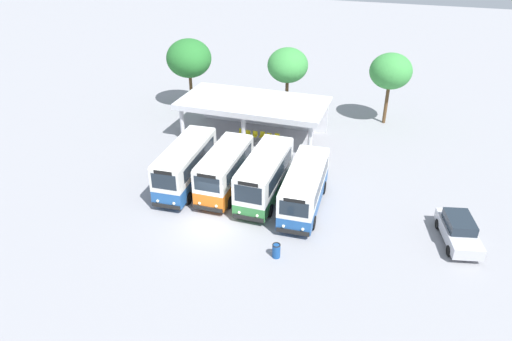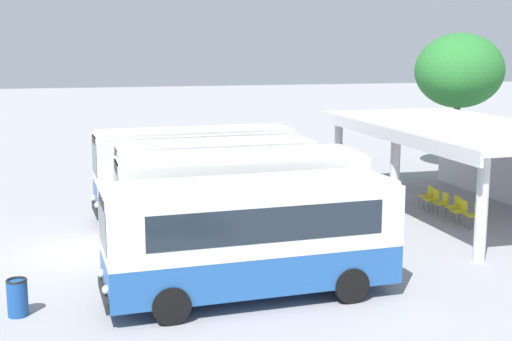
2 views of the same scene
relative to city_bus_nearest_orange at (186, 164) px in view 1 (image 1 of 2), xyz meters
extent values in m
plane|color=#939399|center=(3.57, -4.22, -1.81)|extent=(180.00, 180.00, 0.00)
cylinder|color=black|center=(1.14, -2.18, -1.36)|extent=(0.27, 0.91, 0.90)
cylinder|color=black|center=(-0.88, -2.29, -1.36)|extent=(0.27, 0.91, 0.90)
cylinder|color=black|center=(0.87, 2.32, -1.36)|extent=(0.27, 0.91, 0.90)
cylinder|color=black|center=(-1.14, 2.20, -1.36)|extent=(0.27, 0.91, 0.90)
cube|color=#23569E|center=(0.00, 0.01, -0.89)|extent=(2.55, 7.38, 1.09)
cube|color=silver|center=(0.00, 0.01, 0.51)|extent=(2.55, 7.38, 1.70)
cube|color=silver|center=(0.00, 0.01, 1.41)|extent=(2.47, 7.16, 0.12)
cube|color=black|center=(0.22, -3.64, -1.29)|extent=(2.02, 0.22, 0.28)
cube|color=#1E2833|center=(0.21, -3.60, 0.56)|extent=(1.74, 0.15, 1.10)
cube|color=black|center=(0.21, -3.60, 1.23)|extent=(1.27, 0.13, 0.24)
cube|color=#1E2833|center=(1.04, 0.18, 0.56)|extent=(0.38, 5.80, 0.93)
cube|color=#1E2833|center=(-1.05, 0.05, 0.56)|extent=(0.38, 5.80, 0.93)
sphere|color=#EAEACC|center=(0.80, -3.60, -0.98)|extent=(0.20, 0.20, 0.20)
sphere|color=#EAEACC|center=(-0.37, -3.67, -0.98)|extent=(0.20, 0.20, 0.20)
cylinder|color=black|center=(3.99, -1.75, -1.36)|extent=(0.24, 0.90, 0.90)
cylinder|color=black|center=(1.93, -1.79, -1.36)|extent=(0.24, 0.90, 0.90)
cylinder|color=black|center=(3.91, 2.27, -1.36)|extent=(0.24, 0.90, 0.90)
cylinder|color=black|center=(1.86, 2.23, -1.36)|extent=(0.24, 0.90, 0.90)
cube|color=orange|center=(2.92, 0.24, -0.86)|extent=(2.28, 6.53, 1.14)
cube|color=silver|center=(2.92, 0.24, 0.49)|extent=(2.28, 6.53, 1.57)
cube|color=silver|center=(2.92, 0.24, 1.34)|extent=(2.22, 6.33, 0.12)
cube|color=black|center=(2.99, -3.04, -1.29)|extent=(2.05, 0.14, 0.28)
cube|color=#1E2833|center=(2.99, -2.99, 0.54)|extent=(1.77, 0.08, 1.02)
cube|color=black|center=(2.99, -2.99, 1.16)|extent=(1.30, 0.08, 0.24)
cube|color=#1E2833|center=(3.99, 0.36, 0.54)|extent=(0.14, 5.19, 0.86)
cube|color=#1E2833|center=(1.85, 0.32, 0.54)|extent=(0.14, 5.19, 0.86)
sphere|color=#EAEACC|center=(3.58, -3.01, -0.98)|extent=(0.20, 0.20, 0.20)
sphere|color=#EAEACC|center=(2.39, -3.04, -0.98)|extent=(0.20, 0.20, 0.20)
cylinder|color=black|center=(6.91, -1.85, -1.36)|extent=(0.22, 0.90, 0.90)
cylinder|color=black|center=(4.81, -1.86, -1.36)|extent=(0.22, 0.90, 0.90)
cylinder|color=black|center=(6.89, 2.54, -1.36)|extent=(0.22, 0.90, 0.90)
cylinder|color=black|center=(4.79, 2.53, -1.36)|extent=(0.22, 0.90, 0.90)
cube|color=#337F3D|center=(5.85, 0.34, -0.98)|extent=(2.23, 7.08, 0.91)
cube|color=white|center=(5.85, 0.34, 0.40)|extent=(2.23, 7.08, 1.84)
cube|color=white|center=(5.85, 0.34, 1.39)|extent=(2.17, 6.87, 0.12)
cube|color=black|center=(5.86, -3.23, -1.29)|extent=(2.09, 0.11, 0.28)
cube|color=#1E2833|center=(5.86, -3.18, 0.45)|extent=(1.81, 0.06, 1.20)
cube|color=black|center=(5.86, -3.18, 1.21)|extent=(1.32, 0.06, 0.24)
cube|color=#1E2833|center=(6.94, 0.44, 0.45)|extent=(0.06, 5.66, 1.01)
cube|color=#1E2833|center=(4.76, 0.43, 0.45)|extent=(0.06, 5.66, 1.01)
sphere|color=#EAEACC|center=(6.47, -3.21, -0.98)|extent=(0.20, 0.20, 0.20)
sphere|color=#EAEACC|center=(5.26, -3.22, -0.98)|extent=(0.20, 0.20, 0.20)
cylinder|color=black|center=(9.92, -2.29, -1.36)|extent=(0.26, 0.91, 0.90)
cylinder|color=black|center=(7.84, -2.39, -1.36)|extent=(0.26, 0.91, 0.90)
cylinder|color=black|center=(9.70, 2.20, -1.36)|extent=(0.26, 0.91, 0.90)
cylinder|color=black|center=(7.62, 2.10, -1.36)|extent=(0.26, 0.91, 0.90)
cube|color=#23569E|center=(8.77, -0.10, -0.95)|extent=(2.53, 7.35, 0.96)
cube|color=white|center=(8.77, -0.10, 0.30)|extent=(2.53, 7.35, 1.53)
cube|color=white|center=(8.77, -0.10, 1.12)|extent=(2.45, 7.13, 0.12)
cube|color=black|center=(8.95, -3.75, -1.29)|extent=(2.07, 0.20, 0.28)
cube|color=#1E2833|center=(8.95, -3.70, 0.35)|extent=(1.79, 0.14, 1.00)
cube|color=black|center=(8.95, -3.70, 0.94)|extent=(1.31, 0.11, 0.24)
cube|color=#1E2833|center=(9.85, 0.06, 0.35)|extent=(0.32, 5.80, 0.84)
cube|color=#1E2833|center=(7.69, -0.05, 0.35)|extent=(0.32, 5.80, 0.84)
sphere|color=#EAEACC|center=(9.55, -3.71, -0.98)|extent=(0.20, 0.20, 0.20)
sphere|color=#EAEACC|center=(8.35, -3.77, -0.98)|extent=(0.20, 0.20, 0.20)
cylinder|color=black|center=(19.66, -1.98, -1.49)|extent=(0.32, 0.66, 0.64)
cylinder|color=black|center=(18.05, -2.37, -1.49)|extent=(0.32, 0.66, 0.64)
cylinder|color=black|center=(19.04, 0.65, -1.49)|extent=(0.32, 0.66, 0.64)
cylinder|color=black|center=(17.42, 0.27, -1.49)|extent=(0.32, 0.66, 0.64)
cube|color=silver|center=(18.54, -0.86, -1.14)|extent=(2.72, 4.66, 0.70)
cube|color=#1E2833|center=(18.49, -0.64, -0.49)|extent=(1.98, 2.56, 0.60)
cylinder|color=silver|center=(-3.87, 7.19, -0.21)|extent=(0.36, 0.36, 3.20)
cylinder|color=silver|center=(1.81, 7.19, -0.21)|extent=(0.36, 0.36, 3.20)
cylinder|color=silver|center=(7.50, 7.19, -0.21)|extent=(0.36, 0.36, 3.20)
cube|color=silver|center=(1.81, 12.57, -0.21)|extent=(12.17, 0.20, 3.20)
cube|color=silver|center=(1.81, 9.78, 1.49)|extent=(12.67, 6.29, 0.20)
cube|color=silver|center=(1.81, 6.69, 1.25)|extent=(12.67, 0.10, 0.28)
cylinder|color=slate|center=(1.05, 8.83, -1.59)|extent=(0.03, 0.03, 0.44)
cylinder|color=slate|center=(0.70, 8.84, -1.59)|extent=(0.03, 0.03, 0.44)
cylinder|color=slate|center=(1.06, 9.18, -1.59)|extent=(0.03, 0.03, 0.44)
cylinder|color=slate|center=(0.71, 9.19, -1.59)|extent=(0.03, 0.03, 0.44)
cube|color=yellow|center=(0.88, 9.01, -1.35)|extent=(0.46, 0.46, 0.04)
cube|color=yellow|center=(0.89, 9.21, -1.15)|extent=(0.44, 0.06, 0.40)
cylinder|color=slate|center=(1.70, 8.71, -1.59)|extent=(0.03, 0.03, 0.44)
cylinder|color=slate|center=(1.35, 8.72, -1.59)|extent=(0.03, 0.03, 0.44)
cylinder|color=slate|center=(1.72, 9.06, -1.59)|extent=(0.03, 0.03, 0.44)
cylinder|color=slate|center=(1.37, 9.08, -1.59)|extent=(0.03, 0.03, 0.44)
cube|color=yellow|center=(1.53, 8.89, -1.35)|extent=(0.46, 0.46, 0.04)
cube|color=yellow|center=(1.54, 9.09, -1.15)|extent=(0.44, 0.06, 0.40)
cylinder|color=slate|center=(2.36, 8.73, -1.59)|extent=(0.03, 0.03, 0.44)
cylinder|color=slate|center=(2.01, 8.75, -1.59)|extent=(0.03, 0.03, 0.44)
cylinder|color=slate|center=(2.37, 9.09, -1.59)|extent=(0.03, 0.03, 0.44)
cylinder|color=slate|center=(2.02, 9.10, -1.59)|extent=(0.03, 0.03, 0.44)
cube|color=yellow|center=(2.19, 8.92, -1.35)|extent=(0.46, 0.46, 0.04)
cube|color=yellow|center=(2.20, 9.12, -1.15)|extent=(0.44, 0.06, 0.40)
cylinder|color=slate|center=(3.01, 8.85, -1.59)|extent=(0.03, 0.03, 0.44)
cylinder|color=slate|center=(2.66, 8.87, -1.59)|extent=(0.03, 0.03, 0.44)
cylinder|color=slate|center=(3.03, 9.21, -1.59)|extent=(0.03, 0.03, 0.44)
cylinder|color=slate|center=(2.67, 9.22, -1.59)|extent=(0.03, 0.03, 0.44)
cube|color=yellow|center=(2.84, 9.04, -1.35)|extent=(0.46, 0.46, 0.04)
cube|color=yellow|center=(2.85, 9.24, -1.15)|extent=(0.44, 0.06, 0.40)
cylinder|color=slate|center=(3.67, 8.72, -1.59)|extent=(0.03, 0.03, 0.44)
cylinder|color=slate|center=(3.31, 8.73, -1.59)|extent=(0.03, 0.03, 0.44)
cylinder|color=slate|center=(3.68, 9.07, -1.59)|extent=(0.03, 0.03, 0.44)
cylinder|color=slate|center=(3.33, 9.08, -1.59)|extent=(0.03, 0.03, 0.44)
cube|color=yellow|center=(3.50, 8.90, -1.35)|extent=(0.46, 0.46, 0.04)
cube|color=yellow|center=(3.51, 9.10, -1.15)|extent=(0.44, 0.06, 0.40)
cylinder|color=slate|center=(4.32, 8.87, -1.59)|extent=(0.03, 0.03, 0.44)
cylinder|color=slate|center=(3.97, 8.88, -1.59)|extent=(0.03, 0.03, 0.44)
cylinder|color=slate|center=(4.34, 9.22, -1.59)|extent=(0.03, 0.03, 0.44)
cylinder|color=slate|center=(3.98, 9.23, -1.59)|extent=(0.03, 0.03, 0.44)
cube|color=yellow|center=(4.15, 9.05, -1.35)|extent=(0.46, 0.46, 0.04)
cube|color=yellow|center=(4.16, 9.25, -1.15)|extent=(0.44, 0.06, 0.40)
cylinder|color=brown|center=(3.19, 15.85, -0.06)|extent=(0.32, 0.32, 3.51)
ellipsoid|color=green|center=(3.19, 15.85, 3.15)|extent=(3.87, 3.87, 3.29)
cylinder|color=brown|center=(12.62, 16.73, -0.01)|extent=(0.32, 0.32, 3.61)
ellipsoid|color=green|center=(12.62, 16.73, 3.23)|extent=(3.82, 3.82, 3.25)
cylinder|color=brown|center=(-6.56, 14.69, -0.11)|extent=(0.32, 0.32, 3.41)
ellipsoid|color=#28722D|center=(-6.56, 14.69, 3.26)|extent=(4.43, 4.43, 3.77)
cylinder|color=#19478C|center=(8.48, -5.72, -1.39)|extent=(0.48, 0.48, 0.85)
torus|color=black|center=(8.48, -5.72, -0.94)|extent=(0.49, 0.49, 0.06)
camera|label=1|loc=(14.21, -26.59, 15.91)|focal=32.95mm
camera|label=2|loc=(24.81, -4.23, 4.43)|focal=48.41mm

